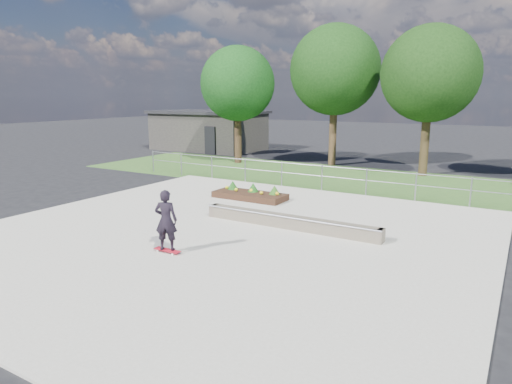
% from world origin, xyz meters
% --- Properties ---
extents(ground, '(120.00, 120.00, 0.00)m').
position_xyz_m(ground, '(0.00, 0.00, 0.00)').
color(ground, black).
rests_on(ground, ground).
extents(grass_verge, '(30.00, 8.00, 0.02)m').
position_xyz_m(grass_verge, '(0.00, 11.00, 0.01)').
color(grass_verge, '#305321').
rests_on(grass_verge, ground).
extents(concrete_slab, '(15.00, 15.00, 0.06)m').
position_xyz_m(concrete_slab, '(0.00, 0.00, 0.03)').
color(concrete_slab, '#ADA99A').
rests_on(concrete_slab, ground).
extents(fence, '(20.06, 0.06, 1.20)m').
position_xyz_m(fence, '(0.00, 7.50, 0.77)').
color(fence, '#999BA1').
rests_on(fence, ground).
extents(building, '(8.40, 5.40, 3.00)m').
position_xyz_m(building, '(-14.00, 18.00, 1.51)').
color(building, '#2A2826').
rests_on(building, ground).
extents(tree_far_left, '(4.55, 4.55, 7.15)m').
position_xyz_m(tree_far_left, '(-8.00, 13.00, 4.85)').
color(tree_far_left, black).
rests_on(tree_far_left, ground).
extents(tree_mid_left, '(5.25, 5.25, 8.25)m').
position_xyz_m(tree_mid_left, '(-2.50, 15.00, 5.61)').
color(tree_mid_left, '#362415').
rests_on(tree_mid_left, ground).
extents(tree_mid_right, '(4.90, 4.90, 7.70)m').
position_xyz_m(tree_mid_right, '(3.00, 14.00, 5.23)').
color(tree_mid_right, '#2F2212').
rests_on(tree_mid_right, ground).
extents(grind_ledge, '(6.00, 0.44, 0.43)m').
position_xyz_m(grind_ledge, '(1.41, 1.52, 0.26)').
color(grind_ledge, brown).
rests_on(grind_ledge, concrete_slab).
extents(planter_bed, '(3.00, 1.20, 0.61)m').
position_xyz_m(planter_bed, '(-1.85, 4.49, 0.24)').
color(planter_bed, black).
rests_on(planter_bed, concrete_slab).
extents(skateboarder, '(0.80, 0.60, 1.72)m').
position_xyz_m(skateboarder, '(-0.34, -2.23, 0.95)').
color(skateboarder, silver).
rests_on(skateboarder, concrete_slab).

